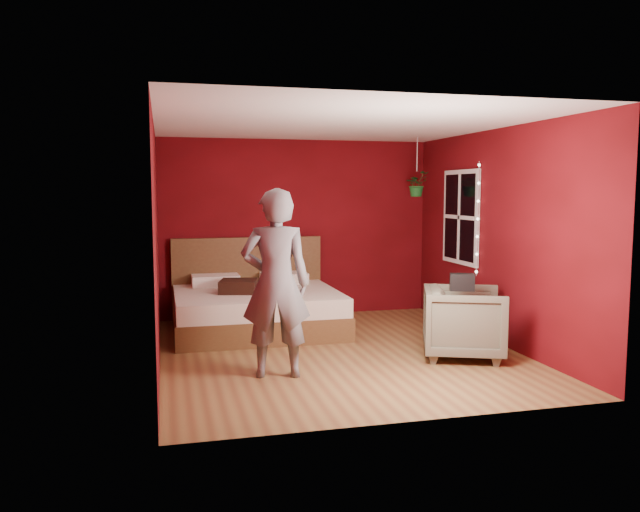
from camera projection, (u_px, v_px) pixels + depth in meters
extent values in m
plane|color=olive|center=(338.00, 352.00, 7.20)|extent=(4.50, 4.50, 0.00)
cube|color=maroon|center=(297.00, 228.00, 9.25)|extent=(4.00, 0.02, 2.60)
cube|color=maroon|center=(417.00, 262.00, 4.89)|extent=(4.00, 0.02, 2.60)
cube|color=maroon|center=(155.00, 244.00, 6.58)|extent=(0.02, 4.50, 2.60)
cube|color=maroon|center=(498.00, 237.00, 7.56)|extent=(0.02, 4.50, 2.60)
cube|color=white|center=(339.00, 123.00, 6.93)|extent=(4.00, 4.50, 0.02)
cube|color=white|center=(461.00, 217.00, 8.39)|extent=(0.04, 0.97, 1.27)
cube|color=black|center=(460.00, 217.00, 8.39)|extent=(0.02, 0.85, 1.15)
cube|color=white|center=(459.00, 217.00, 8.39)|extent=(0.03, 0.05, 1.15)
cube|color=white|center=(459.00, 217.00, 8.39)|extent=(0.03, 0.85, 0.05)
cylinder|color=silver|center=(478.00, 219.00, 7.88)|extent=(0.01, 0.01, 1.45)
sphere|color=#FFF2CC|center=(476.00, 272.00, 7.95)|extent=(0.04, 0.04, 0.04)
sphere|color=#FFF2CC|center=(477.00, 254.00, 7.93)|extent=(0.04, 0.04, 0.04)
sphere|color=#FFF2CC|center=(477.00, 237.00, 7.90)|extent=(0.04, 0.04, 0.04)
sphere|color=#FFF2CC|center=(478.00, 219.00, 7.88)|extent=(0.04, 0.04, 0.04)
sphere|color=#FFF2CC|center=(478.00, 201.00, 7.86)|extent=(0.04, 0.04, 0.04)
sphere|color=#FFF2CC|center=(479.00, 183.00, 7.83)|extent=(0.04, 0.04, 0.04)
sphere|color=#FFF2CC|center=(479.00, 165.00, 7.81)|extent=(0.04, 0.04, 0.04)
cube|color=brown|center=(257.00, 320.00, 8.24)|extent=(2.15, 1.83, 0.30)
cube|color=silver|center=(257.00, 300.00, 8.21)|extent=(2.11, 1.79, 0.24)
cube|color=brown|center=(248.00, 278.00, 9.04)|extent=(2.15, 0.09, 1.18)
cube|color=white|center=(215.00, 280.00, 8.67)|extent=(0.65, 0.41, 0.15)
cube|color=white|center=(284.00, 278.00, 8.90)|extent=(0.65, 0.41, 0.15)
imported|color=slate|center=(276.00, 283.00, 6.17)|extent=(0.75, 0.56, 1.88)
imported|color=#696953|center=(464.00, 322.00, 6.94)|extent=(1.12, 1.11, 0.79)
cube|color=black|center=(462.00, 282.00, 6.65)|extent=(0.29, 0.22, 0.18)
cube|color=black|center=(238.00, 286.00, 8.09)|extent=(0.56, 0.56, 0.16)
cylinder|color=silver|center=(417.00, 154.00, 8.71)|extent=(0.01, 0.01, 0.48)
imported|color=#1C6225|center=(417.00, 184.00, 8.75)|extent=(0.40, 0.37, 0.35)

